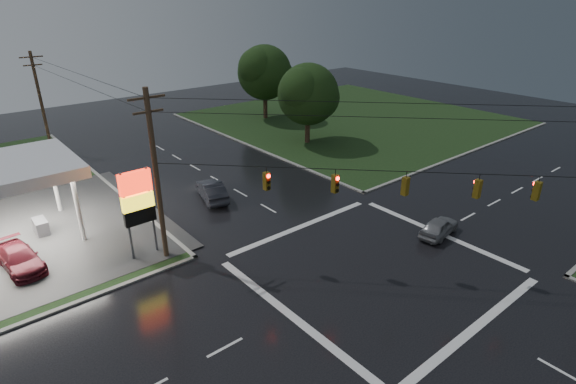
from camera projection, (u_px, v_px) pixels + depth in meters
ground at (374, 267)px, 28.19m from camera, size 120.00×120.00×0.00m
grass_ne at (353, 119)px, 61.66m from camera, size 36.00×36.00×0.08m
pylon_sign at (138, 200)px, 27.87m from camera, size 2.00×0.35×6.00m
utility_pole_nw at (156, 175)px, 27.06m from camera, size 2.20×0.32×11.00m
utility_pole_n at (41, 100)px, 47.27m from camera, size 2.20×0.32×10.50m
traffic_signals at (383, 171)px, 25.58m from camera, size 26.87×26.87×1.47m
tree_ne_near at (309, 94)px, 49.70m from camera, size 7.99×6.80×8.98m
tree_ne_far at (266, 73)px, 59.67m from camera, size 8.46×7.20×9.80m
car_north at (212, 190)px, 37.29m from camera, size 2.88×5.06×1.58m
car_crossing at (439, 227)px, 31.73m from camera, size 4.04×2.11×1.31m
car_pump at (20, 259)px, 27.84m from camera, size 2.45×4.96×1.39m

